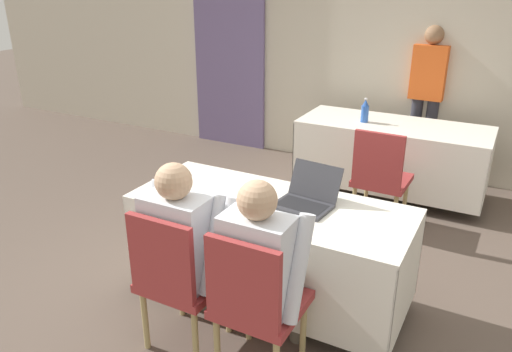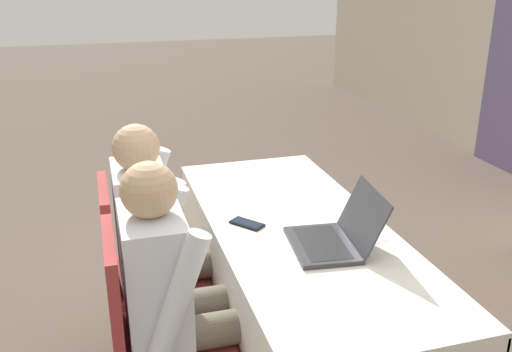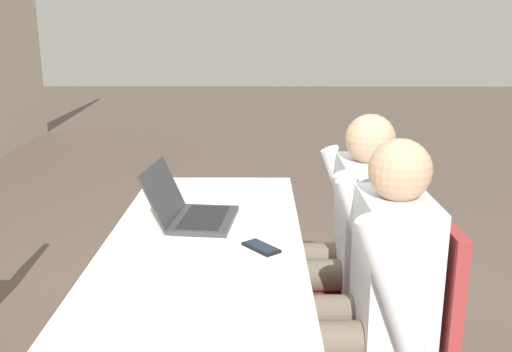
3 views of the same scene
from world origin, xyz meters
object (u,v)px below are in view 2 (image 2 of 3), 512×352
(laptop, at_px, (334,236))
(person_checkered_shirt, at_px, (160,232))
(chair_near_left, at_px, (139,267))
(cell_phone, at_px, (247,224))
(person_white_shirt, at_px, (177,289))
(chair_near_right, at_px, (152,330))

(laptop, xyz_separation_m, person_checkered_shirt, (-0.46, -0.64, -0.11))
(chair_near_left, bearing_deg, cell_phone, -110.59)
(cell_phone, relative_size, person_white_shirt, 0.14)
(chair_near_left, xyz_separation_m, person_checkered_shirt, (-0.00, 0.10, 0.16))
(cell_phone, relative_size, chair_near_left, 0.17)
(laptop, relative_size, chair_near_right, 0.41)
(laptop, distance_m, chair_near_right, 0.79)
(chair_near_left, bearing_deg, chair_near_right, -180.00)
(person_white_shirt, bearing_deg, chair_near_left, 11.80)
(person_checkered_shirt, distance_m, person_white_shirt, 0.49)
(laptop, distance_m, chair_near_left, 0.91)
(chair_near_right, distance_m, person_checkered_shirt, 0.53)
(laptop, xyz_separation_m, chair_near_right, (0.03, -0.74, -0.27))
(laptop, distance_m, person_white_shirt, 0.65)
(laptop, height_order, chair_near_right, laptop)
(cell_phone, bearing_deg, person_checkered_shirt, -64.62)
(cell_phone, height_order, chair_near_right, chair_near_right)
(person_checkered_shirt, bearing_deg, laptop, -125.84)
(person_checkered_shirt, bearing_deg, chair_near_right, 168.20)
(laptop, distance_m, cell_phone, 0.40)
(chair_near_right, bearing_deg, chair_near_left, 0.00)
(chair_near_right, relative_size, person_checkered_shirt, 0.78)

